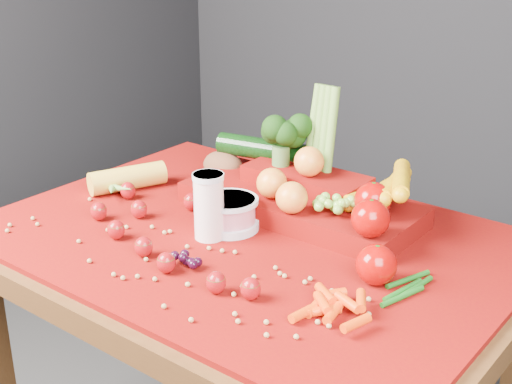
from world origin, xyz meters
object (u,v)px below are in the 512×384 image
Objects in this scene: yogurt_bowl at (229,213)px; produce_mound at (311,191)px; table at (250,281)px; milk_glass at (209,204)px.

produce_mound is (0.10, 0.16, 0.02)m from yogurt_bowl.
table is at bearing -105.18° from produce_mound.
produce_mound is at bearing 58.86° from yogurt_bowl.
produce_mound reaches higher than yogurt_bowl.
table is 0.15m from yogurt_bowl.
milk_glass reaches higher than yogurt_bowl.
yogurt_bowl reaches higher than table.
milk_glass is (-0.06, -0.06, 0.18)m from table.
milk_glass is at bearing -94.14° from yogurt_bowl.
yogurt_bowl is at bearing -121.14° from produce_mound.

